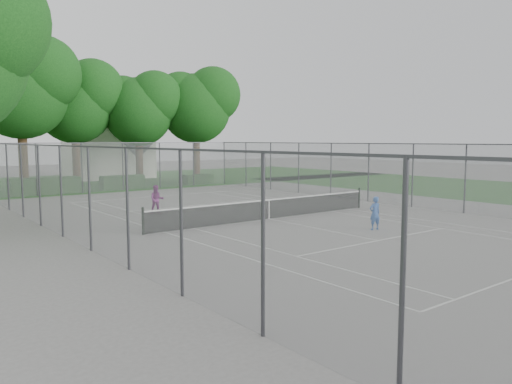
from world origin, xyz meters
TOP-DOWN VIEW (x-y plane):
  - ground at (0.00, 0.00)m, footprint 120.00×120.00m
  - grass_far at (0.00, 26.00)m, footprint 60.00×20.00m
  - grass_right at (22.00, 0.00)m, footprint 16.00×40.00m
  - court_markings at (0.00, 0.00)m, footprint 11.03×23.83m
  - tennis_net at (0.00, 0.00)m, footprint 12.87×0.10m
  - perimeter_fence at (0.00, 0.00)m, footprint 18.08×34.08m
  - tree_far_left at (-5.62, 21.64)m, footprint 7.83×7.15m
  - tree_far_midleft at (-1.24, 23.19)m, footprint 7.10×6.48m
  - tree_far_midright at (3.61, 21.75)m, footprint 6.62×6.05m
  - tree_far_right at (8.63, 20.68)m, footprint 7.07×6.46m
  - hedge_left at (-5.32, 17.75)m, footprint 4.54×1.36m
  - hedge_mid at (0.37, 18.03)m, footprint 3.28×0.94m
  - hedge_right at (7.37, 18.58)m, footprint 2.60×0.95m
  - house at (3.74, 29.23)m, footprint 7.39×5.72m
  - girl_player at (1.71, -4.84)m, footprint 0.57×0.45m
  - woman_player at (-3.43, 4.73)m, footprint 0.86×0.77m

SIDE VIEW (x-z plane):
  - ground at x=0.00m, z-range 0.00..0.00m
  - grass_far at x=0.00m, z-range 0.00..0.00m
  - grass_right at x=22.00m, z-range 0.00..0.00m
  - court_markings at x=0.00m, z-range 0.00..0.01m
  - hedge_right at x=7.37m, z-range 0.00..0.78m
  - tennis_net at x=0.00m, z-range -0.04..1.06m
  - hedge_mid at x=0.37m, z-range 0.00..1.03m
  - hedge_left at x=-5.32m, z-range 0.00..1.13m
  - girl_player at x=1.71m, z-range 0.00..1.39m
  - woman_player at x=-3.43m, z-range 0.00..1.46m
  - perimeter_fence at x=0.00m, z-range 0.05..3.57m
  - house at x=3.74m, z-range -0.90..8.30m
  - tree_far_midright at x=3.61m, z-range 1.78..11.30m
  - tree_far_right at x=8.63m, z-range 1.90..12.07m
  - tree_far_midleft at x=-1.24m, z-range 1.91..12.11m
  - tree_far_left at x=-5.62m, z-range 2.11..13.36m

